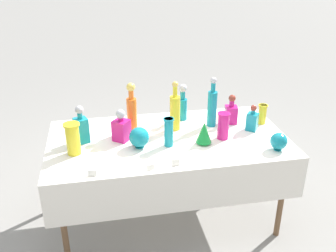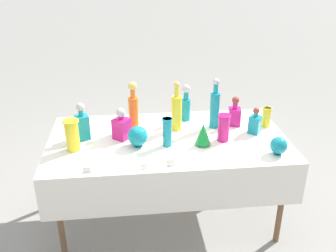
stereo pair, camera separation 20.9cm
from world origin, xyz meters
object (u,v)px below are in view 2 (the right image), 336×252
Objects in this scene: square_decanter_2 at (255,123)px; cardboard_box_behind_left at (129,139)px; slender_vase_3 at (167,131)px; round_bowl_1 at (279,146)px; tall_bottle_0 at (186,104)px; tall_bottle_2 at (177,111)px; square_decanter_3 at (122,126)px; slender_vase_2 at (72,134)px; tall_bottle_1 at (133,109)px; tall_bottle_3 at (215,107)px; square_decanter_1 at (82,124)px; slender_vase_0 at (224,127)px; round_bowl_0 at (138,136)px; square_decanter_0 at (234,114)px; fluted_vase_0 at (203,134)px; slender_vase_1 at (266,116)px.

square_decanter_2 is 1.67m from cardboard_box_behind_left.
slender_vase_3 reaches higher than round_bowl_1.
tall_bottle_0 is 0.20m from tall_bottle_2.
slender_vase_2 is at bearing -157.24° from square_decanter_3.
tall_bottle_3 is (0.65, -0.03, -0.01)m from tall_bottle_1.
slender_vase_2 is 0.68m from slender_vase_3.
square_decanter_1 is at bearing -173.37° from tall_bottle_2.
square_decanter_1 is at bearing -174.75° from tall_bottle_3.
slender_vase_0 is 0.42× the size of cardboard_box_behind_left.
square_decanter_3 is (-0.10, -0.15, -0.08)m from tall_bottle_1.
tall_bottle_2 is 0.29m from slender_vase_3.
tall_bottle_3 is 2.65× the size of round_bowl_0.
square_decanter_1 is (-0.73, -0.08, -0.04)m from tall_bottle_2.
tall_bottle_0 is 0.79× the size of tall_bottle_1.
square_decanter_0 is 1.49m from cardboard_box_behind_left.
tall_bottle_1 reaches higher than cardboard_box_behind_left.
square_decanter_2 is 1.01× the size of slender_vase_0.
square_decanter_2 is (0.12, -0.16, -0.01)m from square_decanter_0.
tall_bottle_2 is 2.58× the size of round_bowl_0.
tall_bottle_0 is 0.47m from slender_vase_0.
fluted_vase_0 is 0.54m from round_bowl_1.
tall_bottle_3 is 1.94× the size of square_decanter_2.
square_decanter_1 is at bearing -106.97° from cardboard_box_behind_left.
round_bowl_1 is (1.39, -0.40, -0.05)m from square_decanter_1.
square_decanter_0 is 0.26m from slender_vase_1.
fluted_vase_0 is (0.95, -0.03, -0.03)m from slender_vase_2.
tall_bottle_1 is at bearing 179.76° from square_decanter_0.
tall_bottle_3 is at bearing 22.62° from round_bowl_0.
square_decanter_1 is 0.65m from slender_vase_3.
square_decanter_3 is at bearing 154.76° from slender_vase_3.
round_bowl_1 is (0.34, -0.25, -0.04)m from slender_vase_0.
tall_bottle_2 is 1.89× the size of square_decanter_2.
square_decanter_0 is at bearing 126.05° from square_decanter_2.
tall_bottle_3 is at bearing 13.74° from slender_vase_2.
square_decanter_2 is at bearing -49.40° from cardboard_box_behind_left.
fluted_vase_0 is at bearing -116.80° from tall_bottle_3.
slender_vase_0 is 1.35× the size of round_bowl_0.
tall_bottle_0 reaches higher than slender_vase_1.
tall_bottle_1 reaches higher than square_decanter_2.
square_decanter_0 is 0.93m from square_decanter_3.
tall_bottle_0 is 1.26× the size of square_decanter_3.
slender_vase_0 reaches higher than slender_vase_1.
square_decanter_3 is 0.37m from slender_vase_3.
square_decanter_1 is 1.39× the size of slender_vase_0.
tall_bottle_0 is 0.63× the size of cardboard_box_behind_left.
tall_bottle_2 reaches higher than tall_bottle_0.
slender_vase_0 is (-0.28, -0.10, 0.03)m from square_decanter_2.
tall_bottle_0 reaches higher than cardboard_box_behind_left.
square_decanter_0 is 0.66m from slender_vase_3.
slender_vase_0 reaches higher than round_bowl_1.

